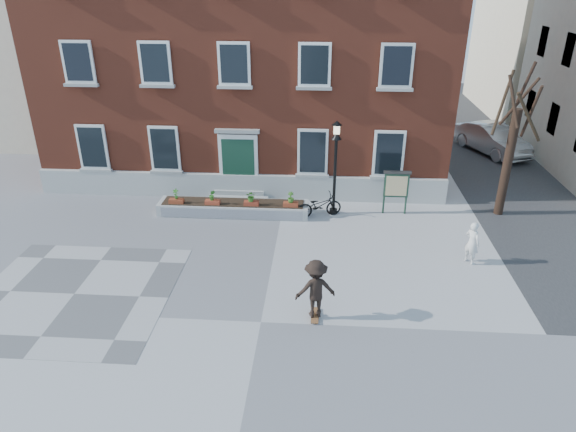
# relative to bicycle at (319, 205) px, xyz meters

# --- Properties ---
(ground) EXTENTS (100.00, 100.00, 0.00)m
(ground) POSITION_rel_bicycle_xyz_m (-1.55, -7.20, -0.49)
(ground) COLOR #98989A
(ground) RESTS_ON ground
(checker_patch) EXTENTS (6.00, 6.00, 0.01)m
(checker_patch) POSITION_rel_bicycle_xyz_m (-7.55, -6.20, -0.49)
(checker_patch) COLOR #525254
(checker_patch) RESTS_ON ground
(distant_building) EXTENTS (10.00, 12.00, 13.00)m
(distant_building) POSITION_rel_bicycle_xyz_m (-19.55, 12.80, 6.01)
(distant_building) COLOR beige
(distant_building) RESTS_ON ground
(bicycle) EXTENTS (1.98, 1.20, 0.98)m
(bicycle) POSITION_rel_bicycle_xyz_m (0.00, 0.00, 0.00)
(bicycle) COLOR black
(bicycle) RESTS_ON ground
(parked_car) EXTENTS (3.47, 5.08, 1.58)m
(parked_car) POSITION_rel_bicycle_xyz_m (9.36, 8.90, 0.30)
(parked_car) COLOR #B5B8BA
(parked_car) RESTS_ON ground
(bystander) EXTENTS (0.63, 0.67, 1.54)m
(bystander) POSITION_rel_bicycle_xyz_m (5.25, -3.35, 0.28)
(bystander) COLOR silver
(bystander) RESTS_ON ground
(brick_building) EXTENTS (18.40, 10.85, 12.60)m
(brick_building) POSITION_rel_bicycle_xyz_m (-3.55, 6.78, 5.81)
(brick_building) COLOR brown
(brick_building) RESTS_ON ground
(planter_assembly) EXTENTS (6.20, 1.12, 1.15)m
(planter_assembly) POSITION_rel_bicycle_xyz_m (-3.54, -0.02, -0.19)
(planter_assembly) COLOR #B3B3AE
(planter_assembly) RESTS_ON ground
(bare_tree) EXTENTS (1.83, 1.83, 6.16)m
(bare_tree) POSITION_rel_bicycle_xyz_m (7.46, 0.81, 2.30)
(bare_tree) COLOR black
(bare_tree) RESTS_ON ground
(lamp_post) EXTENTS (0.40, 0.40, 3.93)m
(lamp_post) POSITION_rel_bicycle_xyz_m (0.59, 0.34, 2.05)
(lamp_post) COLOR black
(lamp_post) RESTS_ON ground
(notice_board) EXTENTS (1.10, 0.16, 1.87)m
(notice_board) POSITION_rel_bicycle_xyz_m (3.11, 0.51, 0.77)
(notice_board) COLOR #183021
(notice_board) RESTS_ON ground
(skateboarder) EXTENTS (1.29, 0.92, 1.88)m
(skateboarder) POSITION_rel_bicycle_xyz_m (-0.01, -6.84, 0.48)
(skateboarder) COLOR brown
(skateboarder) RESTS_ON ground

